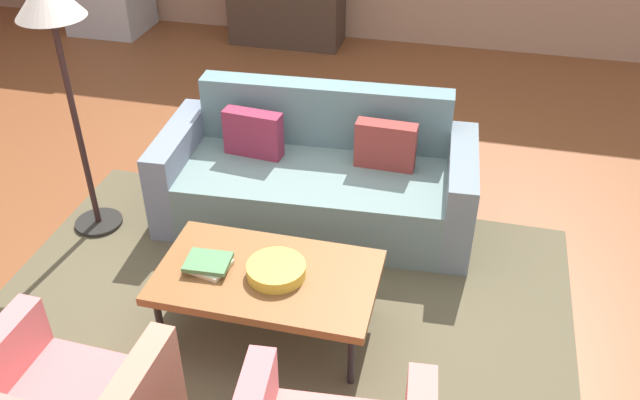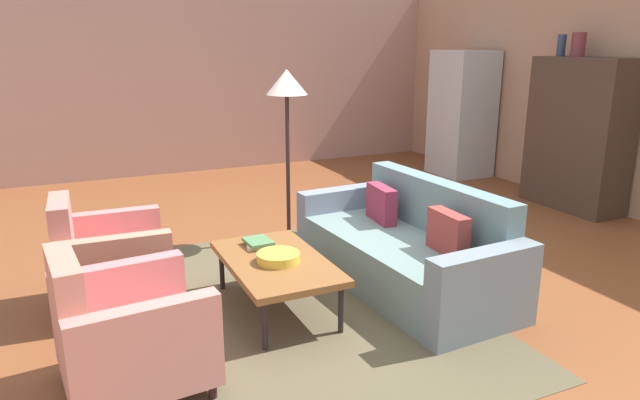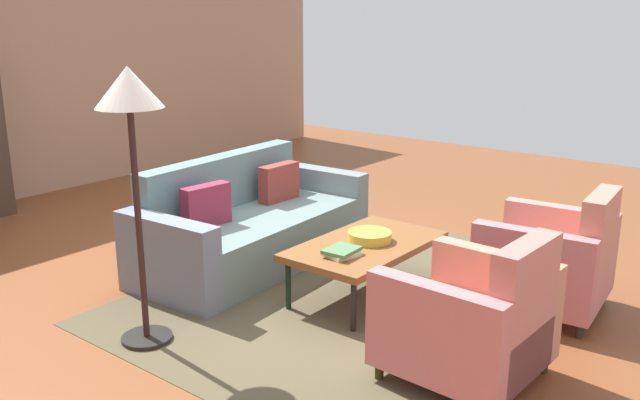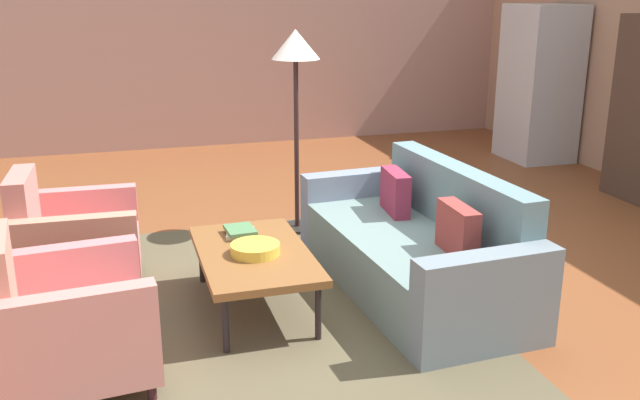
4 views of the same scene
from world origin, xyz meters
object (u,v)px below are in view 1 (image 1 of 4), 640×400
at_px(floor_lamp, 53,23).
at_px(couch, 318,177).
at_px(coffee_table, 267,278).
at_px(fruit_bowl, 276,270).
at_px(book_stack, 208,264).

bearing_deg(floor_lamp, couch, 19.54).
xyz_separation_m(couch, coffee_table, (0.01, -1.19, 0.08)).
height_order(coffee_table, floor_lamp, floor_lamp).
xyz_separation_m(fruit_bowl, floor_lamp, (-1.50, 0.67, 1.00)).
distance_m(couch, coffee_table, 1.19).
relative_size(couch, fruit_bowl, 6.73).
height_order(couch, coffee_table, couch).
relative_size(fruit_bowl, floor_lamp, 0.19).
bearing_deg(fruit_bowl, book_stack, -175.72).
height_order(book_stack, floor_lamp, floor_lamp).
distance_m(fruit_bowl, floor_lamp, 1.93).
bearing_deg(book_stack, fruit_bowl, 4.28).
height_order(fruit_bowl, floor_lamp, floor_lamp).
distance_m(fruit_bowl, book_stack, 0.38).
distance_m(coffee_table, book_stack, 0.33).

